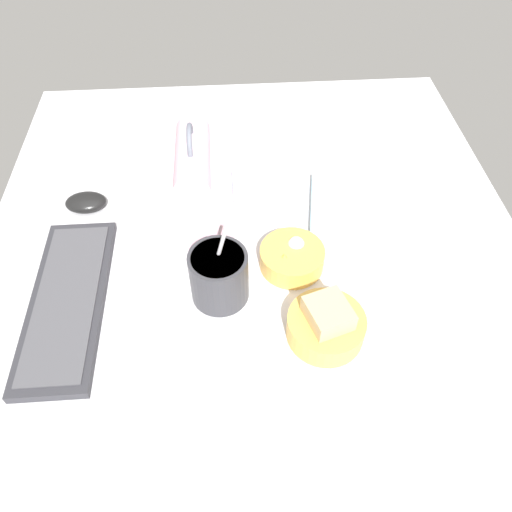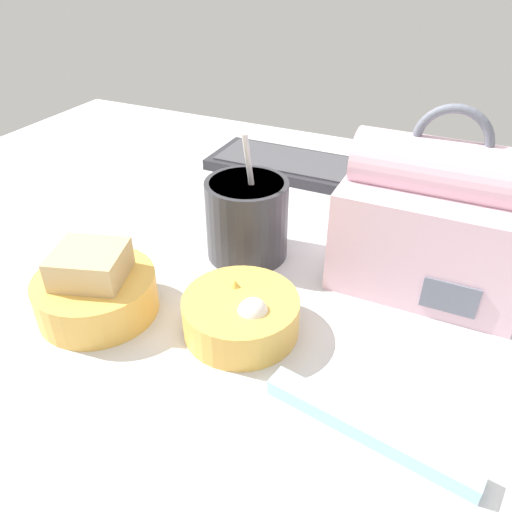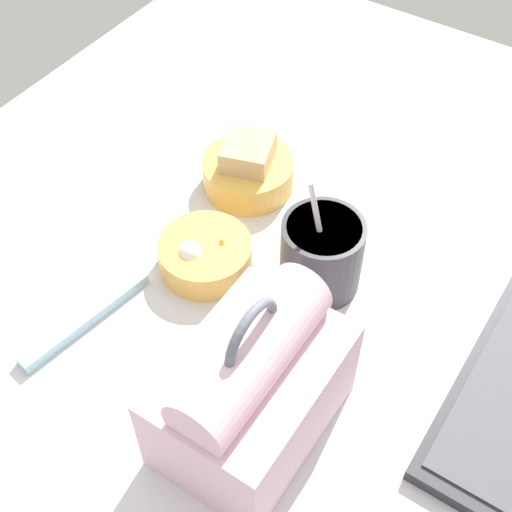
% 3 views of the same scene
% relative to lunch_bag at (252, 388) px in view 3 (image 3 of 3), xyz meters
% --- Properties ---
extents(desk_surface, '(1.40, 1.10, 0.02)m').
position_rel_lunch_bag_xyz_m(desk_surface, '(-0.18, -0.11, -0.09)').
color(desk_surface, silver).
rests_on(desk_surface, ground).
extents(lunch_bag, '(0.21, 0.15, 0.22)m').
position_rel_lunch_bag_xyz_m(lunch_bag, '(0.00, 0.00, 0.00)').
color(lunch_bag, beige).
rests_on(lunch_bag, desk_surface).
extents(soup_cup, '(0.11, 0.11, 0.17)m').
position_rel_lunch_bag_xyz_m(soup_cup, '(-0.22, -0.04, -0.03)').
color(soup_cup, '#333338').
rests_on(soup_cup, desk_surface).
extents(bento_bowl_sandwich, '(0.13, 0.13, 0.08)m').
position_rel_lunch_bag_xyz_m(bento_bowl_sandwich, '(-0.32, -0.22, -0.05)').
color(bento_bowl_sandwich, '#EAB24C').
rests_on(bento_bowl_sandwich, desk_surface).
extents(bento_bowl_snacks, '(0.12, 0.12, 0.05)m').
position_rel_lunch_bag_xyz_m(bento_bowl_snacks, '(-0.16, -0.18, -0.06)').
color(bento_bowl_snacks, '#EAB24C').
rests_on(bento_bowl_snacks, desk_surface).
extents(chopstick_case, '(0.19, 0.06, 0.02)m').
position_rel_lunch_bag_xyz_m(chopstick_case, '(-0.00, -0.25, -0.07)').
color(chopstick_case, '#99C6D6').
rests_on(chopstick_case, desk_surface).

